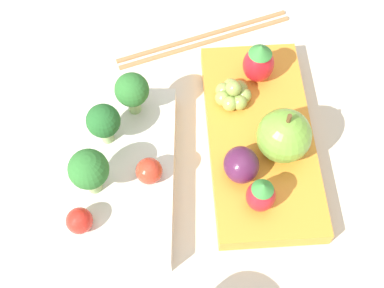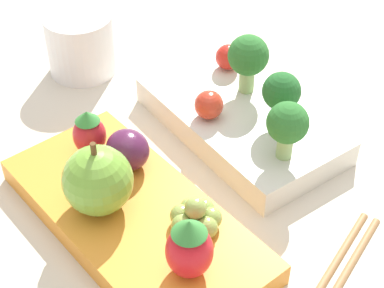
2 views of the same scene
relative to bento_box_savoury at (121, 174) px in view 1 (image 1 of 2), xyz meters
name	(u,v)px [view 1 (image 1 of 2)]	position (x,y,z in m)	size (l,w,h in m)	color
ground_plane	(191,157)	(0.01, -0.07, -0.01)	(4.00, 4.00, 0.00)	beige
bento_box_savoury	(121,174)	(0.00, 0.00, 0.00)	(0.20, 0.13, 0.02)	silver
bento_box_fruit	(260,138)	(0.02, -0.14, 0.00)	(0.23, 0.12, 0.02)	orange
broccoli_floret_0	(104,122)	(0.03, 0.01, 0.04)	(0.03, 0.03, 0.05)	#93B770
broccoli_floret_1	(132,91)	(0.06, -0.02, 0.05)	(0.03, 0.03, 0.05)	#93B770
broccoli_floret_2	(89,170)	(-0.02, 0.02, 0.05)	(0.04, 0.04, 0.06)	#93B770
cherry_tomato_0	(79,221)	(-0.05, 0.04, 0.02)	(0.02, 0.02, 0.02)	red
cherry_tomato_1	(149,171)	(-0.01, -0.03, 0.03)	(0.03, 0.03, 0.03)	red
apple	(284,136)	(0.00, -0.16, 0.03)	(0.05, 0.05, 0.06)	#70A838
strawberry_0	(259,63)	(0.09, -0.15, 0.03)	(0.03, 0.03, 0.05)	red
strawberry_1	(261,195)	(-0.05, -0.13, 0.03)	(0.03, 0.03, 0.04)	red
plum	(241,165)	(-0.02, -0.11, 0.02)	(0.04, 0.03, 0.03)	#511E42
grape_cluster	(233,94)	(0.07, -0.12, 0.02)	(0.04, 0.04, 0.03)	#8EA84C
chopsticks_pair	(204,38)	(0.17, -0.11, -0.01)	(0.06, 0.21, 0.01)	#A37547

